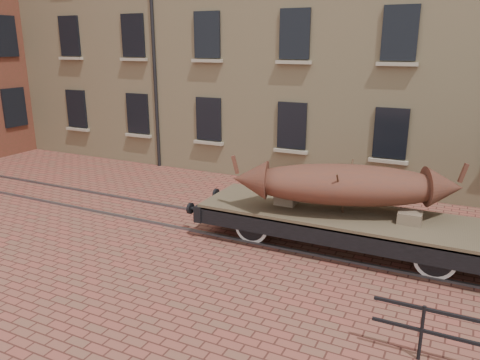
% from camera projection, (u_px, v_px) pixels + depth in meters
% --- Properties ---
extents(ground, '(90.00, 90.00, 0.00)m').
position_uv_depth(ground, '(314.00, 243.00, 12.37)').
color(ground, brown).
extents(rail_track, '(30.00, 1.52, 0.06)m').
position_uv_depth(rail_track, '(314.00, 242.00, 12.37)').
color(rail_track, '#59595E').
rests_on(rail_track, ground).
extents(flatcar_wagon, '(8.29, 2.25, 1.25)m').
position_uv_depth(flatcar_wagon, '(344.00, 220.00, 11.84)').
color(flatcar_wagon, brown).
rests_on(flatcar_wagon, ground).
extents(iron_boat, '(5.60, 2.98, 1.40)m').
position_uv_depth(iron_boat, '(344.00, 184.00, 11.60)').
color(iron_boat, '#5B2C1D').
rests_on(iron_boat, flatcar_wagon).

